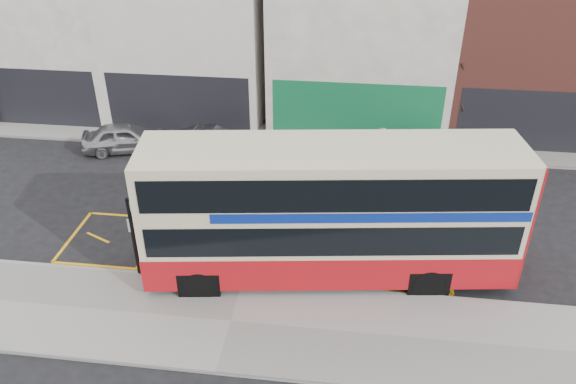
# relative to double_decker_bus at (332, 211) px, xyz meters

# --- Properties ---
(ground) EXTENTS (120.00, 120.00, 0.00)m
(ground) POSITION_rel_double_decker_bus_xyz_m (-2.85, -0.61, -2.54)
(ground) COLOR black
(ground) RESTS_ON ground
(pavement) EXTENTS (40.00, 4.00, 0.15)m
(pavement) POSITION_rel_double_decker_bus_xyz_m (-2.85, -2.91, -2.47)
(pavement) COLOR gray
(pavement) RESTS_ON ground
(kerb) EXTENTS (40.00, 0.15, 0.15)m
(kerb) POSITION_rel_double_decker_bus_xyz_m (-2.85, -0.98, -2.47)
(kerb) COLOR gray
(kerb) RESTS_ON ground
(far_pavement) EXTENTS (50.00, 3.00, 0.15)m
(far_pavement) POSITION_rel_double_decker_bus_xyz_m (-2.85, 10.39, -2.47)
(far_pavement) COLOR gray
(far_pavement) RESTS_ON ground
(road_markings) EXTENTS (14.00, 3.40, 0.01)m
(road_markings) POSITION_rel_double_decker_bus_xyz_m (-2.85, 0.99, -2.54)
(road_markings) COLOR #FFAC0D
(road_markings) RESTS_ON ground
(terrace_far_left) EXTENTS (8.00, 8.01, 10.80)m
(terrace_far_left) POSITION_rel_double_decker_bus_xyz_m (-16.35, 14.38, 2.28)
(terrace_far_left) COLOR white
(terrace_far_left) RESTS_ON ground
(terrace_left) EXTENTS (8.00, 8.01, 11.80)m
(terrace_left) POSITION_rel_double_decker_bus_xyz_m (-8.35, 14.38, 2.78)
(terrace_left) COLOR silver
(terrace_left) RESTS_ON ground
(terrace_green_shop) EXTENTS (9.00, 8.01, 11.30)m
(terrace_green_shop) POSITION_rel_double_decker_bus_xyz_m (0.65, 14.38, 2.53)
(terrace_green_shop) COLOR white
(terrace_green_shop) RESTS_ON ground
(terrace_right) EXTENTS (9.00, 8.01, 10.30)m
(terrace_right) POSITION_rel_double_decker_bus_xyz_m (9.65, 14.38, 2.03)
(terrace_right) COLOR brown
(terrace_right) RESTS_ON ground
(double_decker_bus) EXTENTS (12.37, 4.39, 4.84)m
(double_decker_bus) POSITION_rel_double_decker_bus_xyz_m (0.00, 0.00, 0.00)
(double_decker_bus) COLOR beige
(double_decker_bus) RESTS_ON ground
(bus_stop_post) EXTENTS (0.75, 0.14, 3.01)m
(bus_stop_post) POSITION_rel_double_decker_bus_xyz_m (-6.39, -1.00, -0.58)
(bus_stop_post) COLOR black
(bus_stop_post) RESTS_ON pavement
(car_silver) EXTENTS (4.46, 2.74, 1.42)m
(car_silver) POSITION_rel_double_decker_bus_xyz_m (-10.42, 8.26, -1.83)
(car_silver) COLOR #9C9CA0
(car_silver) RESTS_ON ground
(car_grey) EXTENTS (4.54, 2.01, 1.45)m
(car_grey) POSITION_rel_double_decker_bus_xyz_m (-5.94, 7.87, -1.82)
(car_grey) COLOR #3B3D43
(car_grey) RESTS_ON ground
(car_white) EXTENTS (4.93, 2.27, 1.40)m
(car_white) POSITION_rel_double_decker_bus_xyz_m (4.12, 8.56, -1.84)
(car_white) COLOR silver
(car_white) RESTS_ON ground
(street_tree_right) EXTENTS (2.60, 2.60, 5.61)m
(street_tree_right) POSITION_rel_double_decker_bus_xyz_m (5.50, 11.26, 1.28)
(street_tree_right) COLOR #321C16
(street_tree_right) RESTS_ON ground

